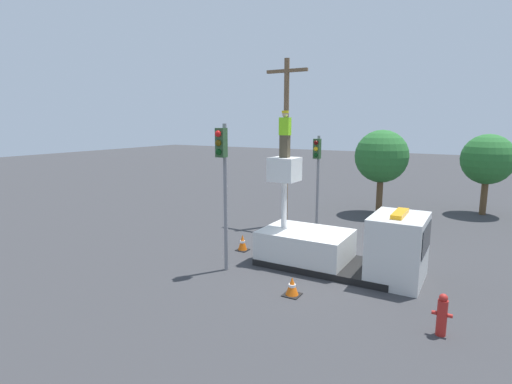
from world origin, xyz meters
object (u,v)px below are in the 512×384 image
Objects in this scene: worker at (285,134)px; tree_right_bg at (382,157)px; fire_hydrant at (442,315)px; traffic_cone_curbside at (292,287)px; utility_pole at (286,138)px; traffic_cone_rear at (243,243)px; bucket_truck at (342,246)px; traffic_light_across at (317,163)px; tree_left_bg at (488,160)px; traffic_light_pole at (223,169)px.

tree_right_bg is at bearing 81.86° from worker.
traffic_cone_curbside is at bearing 176.50° from fire_hydrant.
traffic_cone_rear is at bearing -86.18° from utility_pole.
fire_hydrant reaches higher than traffic_cone_rear.
utility_pole reaches higher than fire_hydrant.
worker is at bearing 120.59° from traffic_cone_curbside.
bucket_truck is at bearing 0.00° from worker.
worker reaches higher than traffic_light_across.
tree_right_bg is (2.23, 4.38, 0.07)m from traffic_light_across.
worker reaches higher than tree_left_bg.
worker is at bearing -3.61° from traffic_cone_rear.
traffic_light_pole is at bearing -82.10° from utility_pole.
tree_left_bg is at bearing 61.87° from traffic_light_pole.
traffic_light_across is 4.92m from tree_right_bg.
worker is 0.33× the size of traffic_light_pole.
worker is 2.94× the size of traffic_cone_curbside.
bucket_truck is 13.75m from tree_left_bg.
worker reaches higher than fire_hydrant.
traffic_cone_rear is 10.78m from tree_right_bg.
traffic_light_across reaches higher than fire_hydrant.
worker is 5.79m from traffic_light_across.
bucket_truck is 4.83m from fire_hydrant.
utility_pole reaches higher than tree_right_bg.
utility_pole is at bearing -157.68° from traffic_light_across.
traffic_light_pole is (-1.32, -2.22, -1.15)m from worker.
tree_right_bg is (-4.58, 13.04, 2.84)m from fire_hydrant.
tree_left_bg reaches higher than bucket_truck.
utility_pole is (-4.01, 7.78, 4.28)m from traffic_cone_curbside.
utility_pole is at bearing 133.56° from bucket_truck.
bucket_truck is at bearing -1.65° from traffic_cone_rear.
tree_left_bg is at bearing 55.55° from traffic_cone_rear.
bucket_truck is 1.20× the size of tree_right_bg.
traffic_light_across is 0.95× the size of tree_right_bg.
worker reaches higher than bucket_truck.
tree_right_bg reaches higher than bucket_truck.
fire_hydrant is (3.64, -3.15, -0.36)m from bucket_truck.
utility_pole is at bearing -138.70° from tree_left_bg.
bucket_truck is at bearing -108.85° from tree_left_bg.
traffic_light_pole is at bearing -120.64° from worker.
tree_left_bg is at bearing 72.28° from traffic_cone_curbside.
traffic_cone_rear is 0.14× the size of tree_right_bg.
tree_right_bg is at bearing 77.30° from traffic_light_pole.
traffic_cone_rear is (-7.98, 3.28, -0.22)m from fire_hydrant.
utility_pole is (-4.65, 4.89, 3.65)m from bucket_truck.
tree_right_bg is (-0.29, 12.78, 3.11)m from traffic_cone_curbside.
tree_left_bg is at bearing 41.30° from utility_pole.
utility_pole is (-1.49, -0.61, 1.24)m from traffic_light_across.
worker is 5.00m from traffic_cone_rear.
bucket_truck is at bearing -84.59° from tree_right_bg.
tree_right_bg is 6.33m from utility_pole.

